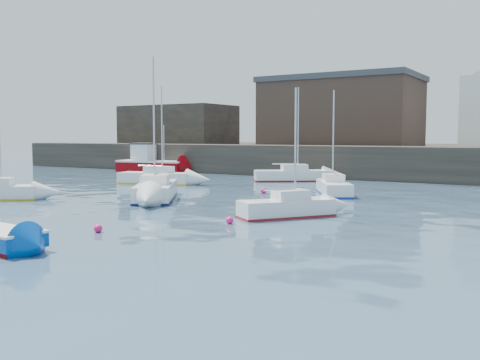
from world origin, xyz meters
The scene contains 14 objects.
water centered at (0.00, 0.00, 0.00)m, with size 220.00×220.00×0.00m, color #2D4760.
quay_wall centered at (0.00, 35.00, 1.50)m, with size 90.00×5.00×3.00m, color #28231E.
land_strip centered at (0.00, 53.00, 1.40)m, with size 90.00×32.00×2.80m, color #28231E.
warehouse centered at (-6.00, 43.00, 6.62)m, with size 16.40×10.40×7.60m.
bldg_west centered at (-28.00, 42.00, 5.30)m, with size 14.00×8.00×5.00m.
fishing_boat centered at (-23.54, 31.46, 0.99)m, with size 8.10×4.10×5.13m.
sailboat_b centered at (-6.35, 12.26, 0.57)m, with size 5.60×6.81×8.71m.
sailboat_c centered at (3.96, 9.95, 0.48)m, with size 4.03×4.77×6.29m.
sailboat_e centered at (-13.41, 20.52, 0.52)m, with size 6.53×3.46×8.02m.
sailboat_f centered at (2.12, 20.66, 0.50)m, with size 4.25×5.55×7.05m.
sailboat_h centered at (-5.07, 28.76, 0.53)m, with size 6.32×5.38×8.17m.
buoy_near centered at (-0.78, 2.12, 0.00)m, with size 0.36×0.36×0.36m, color #FF1B73.
buoy_mid centered at (2.66, 6.79, 0.00)m, with size 0.35×0.35×0.35m, color #FF1B73.
buoy_far centered at (-2.28, 18.79, 0.00)m, with size 0.42×0.42×0.42m, color #FF1B73.
Camera 1 is at (15.59, -13.30, 3.98)m, focal length 40.00 mm.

